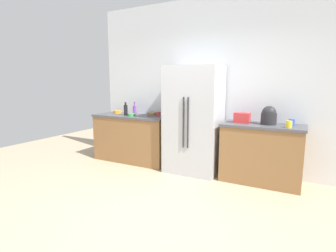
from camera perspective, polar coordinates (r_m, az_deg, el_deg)
The scene contains 15 objects.
ground_plane at distance 3.36m, azimuth -3.26°, elevation -18.56°, with size 9.99×9.99×0.00m, color tan.
kitchen_back_panel at distance 4.83m, azimuth 9.33°, elevation 8.84°, with size 4.62×0.10×3.07m, color silver.
counter_left at distance 5.31m, azimuth -7.72°, elevation -2.63°, with size 1.60×0.63×0.94m.
counter_right at distance 4.40m, azimuth 19.87°, elevation -5.67°, with size 1.23×0.63×0.94m.
refrigerator at distance 4.56m, azimuth 5.66°, elevation 1.29°, with size 0.93×0.69×1.86m.
toaster at distance 4.35m, azimuth 16.03°, elevation 1.77°, with size 0.25×0.17×0.16m, color red.
rice_cooker at distance 4.29m, azimuth 21.35°, elevation 2.12°, with size 0.24×0.24×0.29m.
bottle_a at distance 5.40m, azimuth -7.37°, elevation 3.61°, with size 0.06×0.06×0.25m.
bottle_b at distance 5.21m, azimuth -9.31°, elevation 3.55°, with size 0.08×0.08×0.26m.
cup_a at distance 4.09m, azimuth 25.14°, elevation 0.33°, with size 0.08×0.08×0.10m, color yellow.
cup_b at distance 4.99m, azimuth -2.05°, elevation 2.63°, with size 0.07×0.07×0.09m, color red.
cup_c at distance 4.34m, azimuth 25.63°, elevation 0.74°, with size 0.09×0.09×0.10m, color blue.
bowl_a at distance 5.61m, azimuth -11.11°, elevation 3.07°, with size 0.17×0.17×0.06m, color orange.
bowl_b at distance 5.12m, azimuth -3.54°, elevation 2.68°, with size 0.19×0.19×0.07m, color brown.
bowl_c at distance 5.09m, azimuth -8.01°, elevation 2.46°, with size 0.16×0.16×0.05m, color green.
Camera 1 is at (1.54, -2.53, 1.58)m, focal length 27.64 mm.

